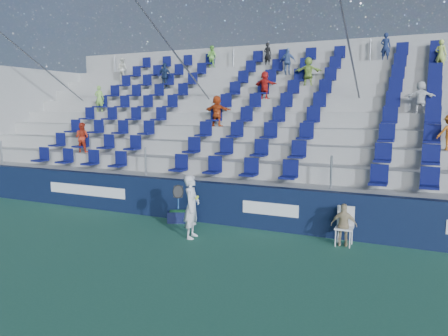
% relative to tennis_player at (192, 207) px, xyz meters
% --- Properties ---
extents(ground, '(70.00, 70.00, 0.00)m').
position_rel_tennis_player_xyz_m(ground, '(0.14, -1.54, -0.83)').
color(ground, '#2D6A50').
rests_on(ground, ground).
extents(sponsor_wall, '(24.00, 0.32, 1.20)m').
position_rel_tennis_player_xyz_m(sponsor_wall, '(0.14, 1.61, -0.23)').
color(sponsor_wall, '#0E1935').
rests_on(sponsor_wall, ground).
extents(grandstand, '(24.00, 8.17, 6.63)m').
position_rel_tennis_player_xyz_m(grandstand, '(0.14, 6.70, 1.31)').
color(grandstand, '#A0A09B').
rests_on(grandstand, ground).
extents(tennis_player, '(0.69, 0.67, 1.65)m').
position_rel_tennis_player_xyz_m(tennis_player, '(0.00, 0.00, 0.00)').
color(tennis_player, silver).
rests_on(tennis_player, ground).
extents(line_judge_chair, '(0.42, 0.43, 0.96)m').
position_rel_tennis_player_xyz_m(line_judge_chair, '(3.70, 1.11, -0.28)').
color(line_judge_chair, white).
rests_on(line_judge_chair, ground).
extents(line_judge, '(0.65, 0.35, 1.06)m').
position_rel_tennis_player_xyz_m(line_judge, '(3.70, 0.96, -0.30)').
color(line_judge, tan).
rests_on(line_judge, ground).
extents(ball_bin, '(0.72, 0.61, 0.34)m').
position_rel_tennis_player_xyz_m(ball_bin, '(-1.14, 1.21, -0.64)').
color(ball_bin, '#10153B').
rests_on(ball_bin, ground).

